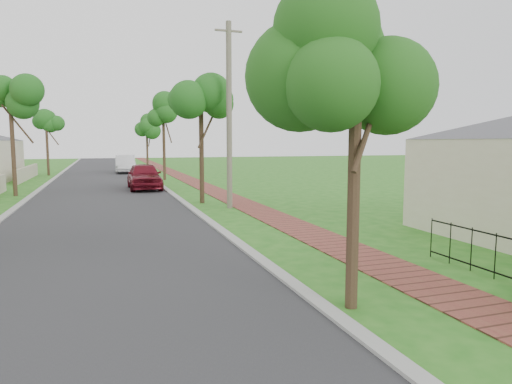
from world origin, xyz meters
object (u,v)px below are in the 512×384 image
parked_car_red (144,176)px  utility_pole (229,115)px  parked_car_white (125,164)px  near_tree (357,62)px

parked_car_red → utility_pole: utility_pole is taller
parked_car_red → utility_pole: bearing=-73.1°
parked_car_white → near_tree: near_tree is taller
near_tree → utility_pole: size_ratio=0.67×
near_tree → utility_pole: bearing=84.7°
parked_car_white → utility_pole: utility_pole is taller
near_tree → parked_car_white: bearing=93.3°
parked_car_red → utility_pole: (2.88, -9.38, 3.25)m
utility_pole → parked_car_white: bearing=97.5°
parked_car_red → utility_pole: 10.33m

